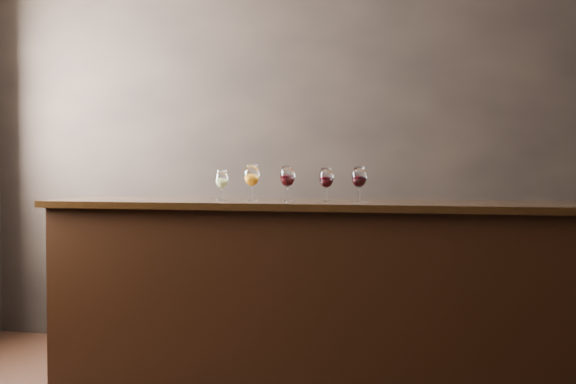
% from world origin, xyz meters
% --- Properties ---
extents(room_shell, '(5.02, 4.52, 2.81)m').
position_xyz_m(room_shell, '(-0.23, 0.11, 1.81)').
color(room_shell, black).
rests_on(room_shell, ground).
extents(bar_counter, '(2.90, 0.67, 1.01)m').
position_xyz_m(bar_counter, '(0.08, 1.35, 0.51)').
color(bar_counter, black).
rests_on(bar_counter, ground).
extents(bar_top, '(3.00, 0.73, 0.04)m').
position_xyz_m(bar_top, '(0.08, 1.35, 1.03)').
color(bar_top, black).
rests_on(bar_top, bar_counter).
extents(back_bar_shelf, '(2.43, 0.40, 0.88)m').
position_xyz_m(back_bar_shelf, '(-0.09, 2.03, 0.44)').
color(back_bar_shelf, black).
rests_on(back_bar_shelf, ground).
extents(glass_white, '(0.07, 0.07, 0.17)m').
position_xyz_m(glass_white, '(-0.43, 1.36, 1.17)').
color(glass_white, white).
rests_on(glass_white, bar_top).
extents(glass_amber, '(0.09, 0.09, 0.21)m').
position_xyz_m(glass_amber, '(-0.24, 1.33, 1.19)').
color(glass_amber, white).
rests_on(glass_amber, bar_top).
extents(glass_red_a, '(0.09, 0.09, 0.20)m').
position_xyz_m(glass_red_a, '(-0.04, 1.36, 1.19)').
color(glass_red_a, white).
rests_on(glass_red_a, bar_top).
extents(glass_red_b, '(0.08, 0.08, 0.19)m').
position_xyz_m(glass_red_b, '(0.19, 1.36, 1.18)').
color(glass_red_b, white).
rests_on(glass_red_b, bar_top).
extents(glass_red_c, '(0.08, 0.08, 0.19)m').
position_xyz_m(glass_red_c, '(0.37, 1.35, 1.18)').
color(glass_red_c, white).
rests_on(glass_red_c, bar_top).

